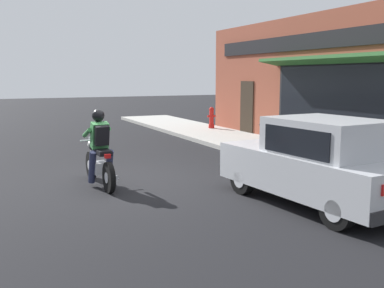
% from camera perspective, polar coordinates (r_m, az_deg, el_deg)
% --- Properties ---
extents(ground_plane, '(80.00, 80.00, 0.00)m').
position_cam_1_polar(ground_plane, '(9.98, -8.00, -4.76)').
color(ground_plane, black).
extents(sidewalk_curb, '(2.60, 22.00, 0.14)m').
position_cam_1_polar(sidewalk_curb, '(14.80, 7.82, -0.10)').
color(sidewalk_curb, '#ADAAA3').
rests_on(sidewalk_curb, ground).
extents(storefront_building, '(1.25, 11.64, 4.20)m').
position_cam_1_polar(storefront_building, '(14.94, 14.52, 7.64)').
color(storefront_building, brown).
rests_on(storefront_building, ground).
extents(motorcycle_with_rider, '(0.56, 2.02, 1.62)m').
position_cam_1_polar(motorcycle_with_rider, '(9.61, -11.69, -1.25)').
color(motorcycle_with_rider, black).
rests_on(motorcycle_with_rider, ground).
extents(car_hatchback, '(1.95, 3.90, 1.57)m').
position_cam_1_polar(car_hatchback, '(8.30, 15.69, -2.32)').
color(car_hatchback, black).
rests_on(car_hatchback, ground).
extents(trash_bin, '(0.56, 0.56, 0.98)m').
position_cam_1_polar(trash_bin, '(12.60, 14.63, 0.78)').
color(trash_bin, '#23512D').
rests_on(trash_bin, sidewalk_curb).
extents(fire_hydrant, '(0.36, 0.24, 0.88)m').
position_cam_1_polar(fire_hydrant, '(18.73, 2.49, 3.34)').
color(fire_hydrant, red).
rests_on(fire_hydrant, sidewalk_curb).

